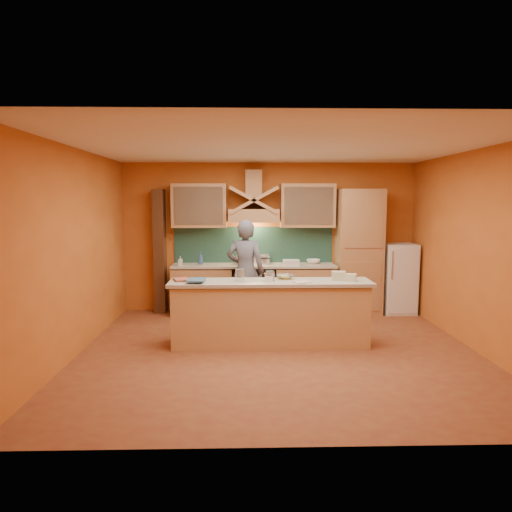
{
  "coord_description": "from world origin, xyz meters",
  "views": [
    {
      "loc": [
        -0.47,
        -6.14,
        2.08
      ],
      "look_at": [
        -0.29,
        0.9,
        1.23
      ],
      "focal_mm": 32.0,
      "sensor_mm": 36.0,
      "label": 1
    }
  ],
  "objects_px": {
    "stove": "(254,289)",
    "kitchen_scale": "(269,278)",
    "fridge": "(398,278)",
    "mixing_bowl": "(285,277)",
    "person": "(246,271)"
  },
  "relations": [
    {
      "from": "mixing_bowl",
      "to": "stove",
      "type": "bearing_deg",
      "value": 103.68
    },
    {
      "from": "stove",
      "to": "kitchen_scale",
      "type": "bearing_deg",
      "value": -84.79
    },
    {
      "from": "stove",
      "to": "fridge",
      "type": "distance_m",
      "value": 2.71
    },
    {
      "from": "fridge",
      "to": "kitchen_scale",
      "type": "height_order",
      "value": "fridge"
    },
    {
      "from": "stove",
      "to": "person",
      "type": "distance_m",
      "value": 0.77
    },
    {
      "from": "stove",
      "to": "person",
      "type": "relative_size",
      "value": 0.51
    },
    {
      "from": "stove",
      "to": "kitchen_scale",
      "type": "height_order",
      "value": "kitchen_scale"
    },
    {
      "from": "fridge",
      "to": "mixing_bowl",
      "type": "height_order",
      "value": "fridge"
    },
    {
      "from": "fridge",
      "to": "person",
      "type": "xyz_separation_m",
      "value": [
        -2.85,
        -0.61,
        0.24
      ]
    },
    {
      "from": "mixing_bowl",
      "to": "kitchen_scale",
      "type": "bearing_deg",
      "value": -139.25
    },
    {
      "from": "kitchen_scale",
      "to": "mixing_bowl",
      "type": "distance_m",
      "value": 0.32
    },
    {
      "from": "fridge",
      "to": "kitchen_scale",
      "type": "xyz_separation_m",
      "value": [
        -2.52,
        -1.94,
        0.34
      ]
    },
    {
      "from": "fridge",
      "to": "mixing_bowl",
      "type": "bearing_deg",
      "value": -142.87
    },
    {
      "from": "stove",
      "to": "mixing_bowl",
      "type": "bearing_deg",
      "value": -76.32
    },
    {
      "from": "kitchen_scale",
      "to": "mixing_bowl",
      "type": "xyz_separation_m",
      "value": [
        0.24,
        0.21,
        -0.02
      ]
    }
  ]
}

